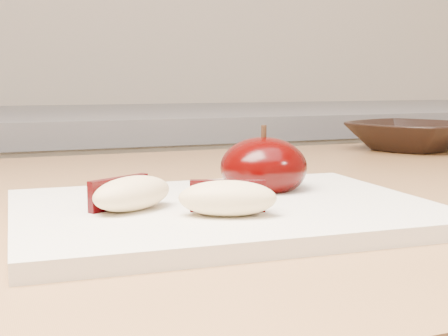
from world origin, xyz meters
name	(u,v)px	position (x,y,z in m)	size (l,w,h in m)	color
cutting_board	(224,211)	(-0.10, 0.40, 0.91)	(0.29, 0.21, 0.01)	silver
apple_half	(264,167)	(-0.05, 0.44, 0.93)	(0.09, 0.09, 0.06)	black
apple_wedge_a	(131,193)	(-0.16, 0.40, 0.92)	(0.07, 0.06, 0.02)	beige
apple_wedge_b	(228,198)	(-0.11, 0.36, 0.92)	(0.07, 0.05, 0.02)	beige
bowl	(410,136)	(0.31, 0.71, 0.92)	(0.16, 0.16, 0.04)	black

